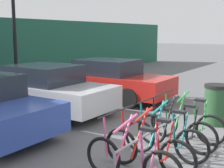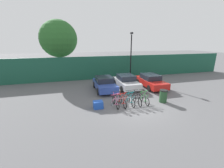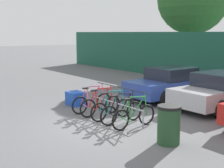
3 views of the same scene
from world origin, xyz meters
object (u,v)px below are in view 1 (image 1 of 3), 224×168
bicycle_black (176,131)px  car_red (110,79)px  bike_rack (156,133)px  car_silver (46,89)px  bicycle_green (186,124)px  trash_bin (216,104)px  bicycle_red (148,150)px  lamp_post (13,8)px  bicycle_teal (164,139)px  bicycle_pink (131,161)px

bicycle_black → car_red: car_red is taller
bicycle_black → car_red: size_ratio=0.39×
bike_rack → car_silver: bearing=73.0°
bicycle_green → car_red: 4.70m
bicycle_black → bicycle_green: size_ratio=1.00×
bicycle_black → trash_bin: bearing=-7.6°
bicycle_red → car_silver: 4.68m
bicycle_black → lamp_post: (2.67, 7.97, 2.91)m
bike_rack → bicycle_red: bearing=-166.8°
bicycle_green → lamp_post: lamp_post is taller
bike_rack → bicycle_red: 0.66m
bicycle_teal → bicycle_black: 0.54m
bicycle_pink → bicycle_black: bearing=-2.3°
bicycle_red → bicycle_green: same height
bicycle_teal → bicycle_green: size_ratio=1.00×
bicycle_teal → trash_bin: bicycle_teal is taller
bicycle_teal → bicycle_black: (0.54, 0.00, 0.00)m
bicycle_black → bicycle_teal: bearing=177.2°
bicycle_teal → car_red: car_red is taller
bicycle_green → trash_bin: bearing=-10.4°
car_silver → bicycle_red: bearing=-113.9°
bicycle_green → lamp_post: (2.06, 7.97, 2.91)m
car_silver → lamp_post: 4.94m
bike_rack → lamp_post: lamp_post is taller
car_silver → trash_bin: size_ratio=3.92×
bicycle_green → bicycle_red: bearing=176.2°
bicycle_pink → car_silver: car_silver is taller
lamp_post → bicycle_teal: bearing=-111.9°
bike_rack → bicycle_green: (1.19, -0.15, -0.10)m
bicycle_teal → trash_bin: bearing=-1.4°
bike_rack → lamp_post: bearing=67.5°
bicycle_red → car_red: (4.53, 3.83, 0.31)m
bicycle_red → lamp_post: bearing=61.5°
car_red → bicycle_teal: bearing=-135.3°
bicycle_black → car_silver: bearing=78.1°
lamp_post → car_silver: bearing=-118.2°
bicycle_red → car_silver: size_ratio=0.42×
bike_rack → lamp_post: (3.24, 7.83, 2.81)m
bicycle_teal → car_silver: bearing=76.4°
bicycle_green → bicycle_pink: bearing=176.2°
bicycle_red → bicycle_teal: (0.67, 0.00, 0.00)m
bike_rack → bicycle_pink: bicycle_pink is taller
bicycle_red → car_silver: bearing=63.5°
bike_rack → bicycle_black: 0.60m
bicycle_teal → car_red: (3.86, 3.83, 0.31)m
bicycle_pink → trash_bin: bearing=-5.0°
bicycle_red → car_silver: car_silver is taller
bicycle_black → trash_bin: size_ratio=1.66×
bicycle_pink → bicycle_red: (0.55, 0.00, 0.00)m
lamp_post → trash_bin: (-0.44, -8.16, -2.77)m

